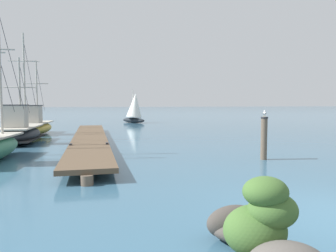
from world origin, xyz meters
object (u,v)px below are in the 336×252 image
at_px(fishing_boat_0, 20,132).
at_px(coastal_shrub, 261,219).
at_px(perched_seagull, 264,113).
at_px(shore_rock_near_left, 238,226).
at_px(distant_sailboat, 135,108).
at_px(fishing_boat_2, 37,125).
at_px(mooring_piling, 264,137).

relative_size(fishing_boat_0, coastal_shrub, 5.15).
bearing_deg(coastal_shrub, perched_seagull, 58.73).
bearing_deg(perched_seagull, coastal_shrub, -121.27).
xyz_separation_m(shore_rock_near_left, coastal_shrub, (-0.18, -1.03, 0.50)).
height_order(perched_seagull, coastal_shrub, perched_seagull).
relative_size(perched_seagull, coastal_shrub, 0.25).
height_order(fishing_boat_0, distant_sailboat, fishing_boat_0).
relative_size(fishing_boat_2, distant_sailboat, 1.41).
relative_size(shore_rock_near_left, coastal_shrub, 1.00).
bearing_deg(distant_sailboat, fishing_boat_2, -127.70).
relative_size(perched_seagull, distant_sailboat, 0.09).
bearing_deg(mooring_piling, shore_rock_near_left, -123.89).
relative_size(fishing_boat_2, perched_seagull, 16.11).
relative_size(fishing_boat_0, perched_seagull, 20.25).
relative_size(fishing_boat_0, distant_sailboat, 1.77).
bearing_deg(fishing_boat_2, fishing_boat_0, -92.18).
bearing_deg(distant_sailboat, perched_seagull, -86.89).
distance_m(fishing_boat_2, coastal_shrub, 22.82).
height_order(fishing_boat_0, fishing_boat_2, fishing_boat_0).
distance_m(shore_rock_near_left, distant_sailboat, 33.16).
bearing_deg(coastal_shrub, shore_rock_near_left, 80.06).
distance_m(mooring_piling, coastal_shrub, 9.31).
relative_size(fishing_boat_0, fishing_boat_2, 1.26).
distance_m(fishing_boat_0, coastal_shrub, 17.67).
relative_size(shore_rock_near_left, distant_sailboat, 0.34).
relative_size(fishing_boat_0, shore_rock_near_left, 5.18).
relative_size(mooring_piling, perched_seagull, 5.15).
distance_m(perched_seagull, shore_rock_near_left, 8.50).
xyz_separation_m(shore_rock_near_left, distant_sailboat, (3.23, 32.97, 1.49)).
xyz_separation_m(fishing_boat_0, coastal_shrub, (6.02, -16.61, 0.09)).
bearing_deg(coastal_shrub, mooring_piling, 58.73).
distance_m(fishing_boat_2, perched_seagull, 17.73).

